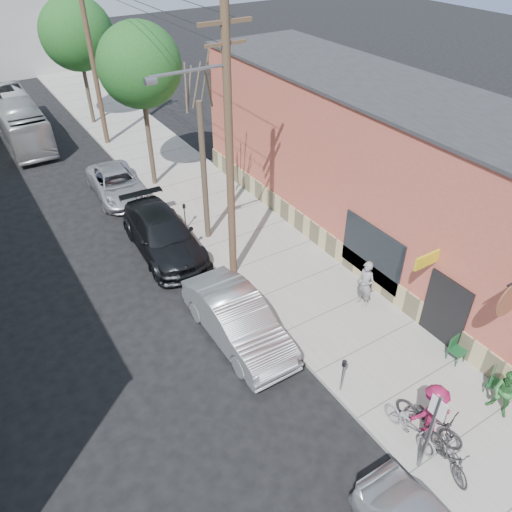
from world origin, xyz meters
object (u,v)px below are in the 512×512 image
patio_chair_a (458,351)px  sign_post (431,427)px  parking_meter_far (185,212)px  tree_leafy_far (77,34)px  patron_grey (365,284)px  patron_green (506,394)px  bus (19,119)px  utility_pole_near (228,149)px  cyclist (432,411)px  tree_leafy_mid (139,66)px  parked_bike_b (411,426)px  tree_bare (204,174)px  parking_meter_near (343,371)px  patio_chair_b (496,384)px  car_1 (238,320)px  car_3 (117,184)px  parked_bike_a (450,456)px  car_2 (163,235)px

patio_chair_a → sign_post: bearing=-158.3°
parking_meter_far → tree_leafy_far: size_ratio=0.16×
sign_post → patron_grey: 6.47m
patron_grey → patron_green: (0.13, -5.67, -0.13)m
patron_grey → bus: bus is taller
parking_meter_far → utility_pole_near: (0.14, -3.92, 4.43)m
bus → cyclist: bearing=-79.3°
parking_meter_far → sign_post: bearing=-89.6°
utility_pole_near → tree_leafy_mid: bearing=87.3°
utility_pole_near → tree_leafy_far: 19.12m
sign_post → patron_green: 3.35m
sign_post → parked_bike_b: 1.50m
tree_bare → parking_meter_near: bearing=-93.3°
sign_post → parking_meter_far: size_ratio=2.26×
parking_meter_far → bus: bus is taller
patron_grey → parked_bike_b: patron_grey is taller
parking_meter_near → tree_bare: bearing=86.7°
tree_bare → patio_chair_b: 12.90m
tree_leafy_far → car_1: 22.87m
utility_pole_near → parked_bike_b: size_ratio=5.48×
patio_chair_b → car_3: car_3 is taller
sign_post → cyclist: size_ratio=1.55×
patio_chair_b → patron_grey: bearing=74.8°
parked_bike_b → utility_pole_near: bearing=91.6°
parked_bike_a → bus: bus is taller
tree_bare → bus: size_ratio=0.65×
utility_pole_near → car_1: (-1.59, -3.15, -4.57)m
sign_post → bus: 29.03m
parking_meter_far → patron_grey: 8.77m
utility_pole_near → car_2: 5.71m
parking_meter_near → car_1: 3.95m
patron_green → car_3: 19.24m
parked_bike_b → car_2: bearing=98.4°
parking_meter_far → patron_grey: (3.20, -8.16, 0.11)m
car_1 → sign_post: bearing=-77.1°
parking_meter_near → tree_leafy_mid: 16.44m
parked_bike_a → patio_chair_b: bearing=32.5°
sign_post → cyclist: sign_post is taller
utility_pole_near → bus: size_ratio=1.07×
parked_bike_b → cyclist: bearing=-16.1°
sign_post → patio_chair_a: sign_post is taller
sign_post → parked_bike_b: bearing=61.8°
utility_pole_near → parked_bike_b: 10.27m
patron_green → tree_leafy_mid: bearing=-178.3°
patron_green → parked_bike_b: size_ratio=0.89×
patron_grey → car_1: bearing=-108.6°
utility_pole_near → tree_leafy_mid: utility_pole_near is taller
patio_chair_b → tree_leafy_far: bearing=75.0°
patio_chair_a → car_3: size_ratio=0.18×
parking_meter_far → tree_bare: size_ratio=0.21×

